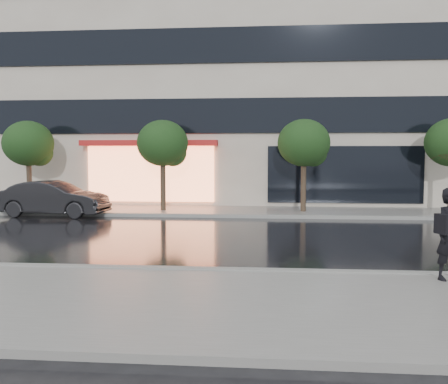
# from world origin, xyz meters

# --- Properties ---
(ground) EXTENTS (120.00, 120.00, 0.00)m
(ground) POSITION_xyz_m (0.00, 0.00, 0.00)
(ground) COLOR black
(ground) RESTS_ON ground
(sidewalk_near) EXTENTS (60.00, 4.50, 0.12)m
(sidewalk_near) POSITION_xyz_m (0.00, -3.25, 0.06)
(sidewalk_near) COLOR slate
(sidewalk_near) RESTS_ON ground
(sidewalk_far) EXTENTS (60.00, 3.50, 0.12)m
(sidewalk_far) POSITION_xyz_m (0.00, 10.25, 0.06)
(sidewalk_far) COLOR slate
(sidewalk_far) RESTS_ON ground
(curb_near) EXTENTS (60.00, 0.25, 0.14)m
(curb_near) POSITION_xyz_m (0.00, -1.00, 0.07)
(curb_near) COLOR gray
(curb_near) RESTS_ON ground
(curb_far) EXTENTS (60.00, 0.25, 0.14)m
(curb_far) POSITION_xyz_m (0.00, 8.50, 0.07)
(curb_far) COLOR gray
(curb_far) RESTS_ON ground
(office_building) EXTENTS (30.00, 12.76, 18.00)m
(office_building) POSITION_xyz_m (-0.00, 17.97, 9.00)
(office_building) COLOR beige
(office_building) RESTS_ON ground
(tree_far_west) EXTENTS (2.20, 2.20, 3.99)m
(tree_far_west) POSITION_xyz_m (-8.94, 10.03, 2.92)
(tree_far_west) COLOR #33261C
(tree_far_west) RESTS_ON ground
(tree_mid_west) EXTENTS (2.20, 2.20, 3.99)m
(tree_mid_west) POSITION_xyz_m (-2.94, 10.03, 2.92)
(tree_mid_west) COLOR #33261C
(tree_mid_west) RESTS_ON ground
(tree_mid_east) EXTENTS (2.20, 2.20, 3.99)m
(tree_mid_east) POSITION_xyz_m (3.06, 10.03, 2.92)
(tree_mid_east) COLOR #33261C
(tree_mid_east) RESTS_ON ground
(parked_car) EXTENTS (4.48, 1.84, 1.44)m
(parked_car) POSITION_xyz_m (-7.15, 8.30, 0.72)
(parked_car) COLOR black
(parked_car) RESTS_ON ground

